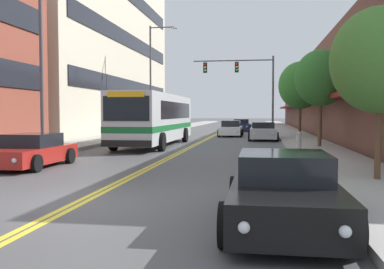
% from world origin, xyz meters
% --- Properties ---
extents(ground_plane, '(240.00, 240.00, 0.00)m').
position_xyz_m(ground_plane, '(0.00, 37.00, 0.00)').
color(ground_plane, '#4C4C4F').
extents(sidewalk_left, '(2.99, 106.00, 0.18)m').
position_xyz_m(sidewalk_left, '(-6.99, 37.00, 0.09)').
color(sidewalk_left, '#9E9B96').
rests_on(sidewalk_left, ground_plane).
extents(sidewalk_right, '(2.99, 106.00, 0.18)m').
position_xyz_m(sidewalk_right, '(6.99, 37.00, 0.09)').
color(sidewalk_right, '#9E9B96').
rests_on(sidewalk_right, ground_plane).
extents(centre_line, '(0.34, 106.00, 0.01)m').
position_xyz_m(centre_line, '(0.00, 37.00, 0.00)').
color(centre_line, yellow).
rests_on(centre_line, ground_plane).
extents(storefront_row_right, '(9.10, 68.00, 7.58)m').
position_xyz_m(storefront_row_right, '(12.71, 37.00, 3.79)').
color(storefront_row_right, brown).
rests_on(storefront_row_right, ground_plane).
extents(city_bus, '(2.94, 11.84, 3.12)m').
position_xyz_m(city_bus, '(-2.39, 17.04, 1.77)').
color(city_bus, silver).
rests_on(city_bus, ground_plane).
extents(car_red_parked_left_near, '(2.07, 4.36, 1.24)m').
position_xyz_m(car_red_parked_left_near, '(-4.41, 5.83, 0.58)').
color(car_red_parked_left_near, maroon).
rests_on(car_red_parked_left_near, ground_plane).
extents(car_charcoal_parked_left_mid, '(2.18, 4.86, 1.18)m').
position_xyz_m(car_charcoal_parked_left_mid, '(-4.39, 31.57, 0.55)').
color(car_charcoal_parked_left_mid, '#232328').
rests_on(car_charcoal_parked_left_mid, ground_plane).
extents(car_black_parked_right_foreground, '(2.05, 4.32, 1.30)m').
position_xyz_m(car_black_parked_right_foreground, '(4.42, -1.29, 0.61)').
color(car_black_parked_right_foreground, black).
rests_on(car_black_parked_right_foreground, ground_plane).
extents(car_silver_parked_right_mid, '(2.15, 4.58, 1.33)m').
position_xyz_m(car_silver_parked_right_mid, '(4.30, 23.27, 0.63)').
color(car_silver_parked_right_mid, '#B7B7BC').
rests_on(car_silver_parked_right_mid, ground_plane).
extents(car_navy_moving_lead, '(2.12, 4.72, 1.33)m').
position_xyz_m(car_navy_moving_lead, '(2.06, 39.49, 0.63)').
color(car_navy_moving_lead, '#19234C').
rests_on(car_navy_moving_lead, ground_plane).
extents(car_white_moving_second, '(2.06, 4.92, 1.36)m').
position_xyz_m(car_white_moving_second, '(1.58, 28.41, 0.63)').
color(car_white_moving_second, white).
rests_on(car_white_moving_second, ground_plane).
extents(traffic_signal_mast, '(7.25, 0.38, 7.09)m').
position_xyz_m(traffic_signal_mast, '(2.80, 29.93, 5.08)').
color(traffic_signal_mast, '#47474C').
rests_on(traffic_signal_mast, ground_plane).
extents(street_lamp_left_near, '(1.90, 0.28, 8.29)m').
position_xyz_m(street_lamp_left_near, '(-5.07, 8.36, 4.85)').
color(street_lamp_left_near, '#47474C').
rests_on(street_lamp_left_near, ground_plane).
extents(street_lamp_left_far, '(2.48, 0.28, 9.48)m').
position_xyz_m(street_lamp_left_far, '(-5.00, 27.15, 5.55)').
color(street_lamp_left_far, '#47474C').
rests_on(street_lamp_left_far, ground_plane).
extents(street_tree_right_near, '(2.66, 2.66, 4.75)m').
position_xyz_m(street_tree_right_near, '(7.23, 3.53, 3.46)').
color(street_tree_right_near, brown).
rests_on(street_tree_right_near, sidewalk_right).
extents(street_tree_right_mid, '(2.82, 2.82, 5.31)m').
position_xyz_m(street_tree_right_mid, '(7.30, 15.41, 3.93)').
color(street_tree_right_mid, brown).
rests_on(street_tree_right_mid, sidewalk_right).
extents(street_tree_right_far, '(3.43, 3.43, 5.93)m').
position_xyz_m(street_tree_right_far, '(7.21, 26.16, 4.22)').
color(street_tree_right_far, brown).
rests_on(street_tree_right_far, sidewalk_right).
extents(fire_hydrant, '(0.34, 0.26, 0.92)m').
position_xyz_m(fire_hydrant, '(5.95, 12.90, 0.64)').
color(fire_hydrant, '#B7B7BC').
rests_on(fire_hydrant, sidewalk_right).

